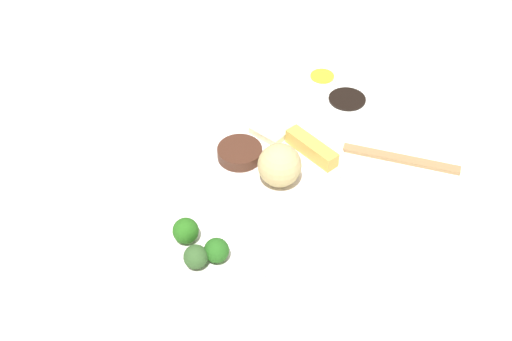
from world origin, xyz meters
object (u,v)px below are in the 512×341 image
object	(u,v)px
broccoli_plate	(206,254)
chopsticks_pair	(401,159)
main_plate	(276,158)
soy_sauce_bowl	(346,106)
sauce_ramekin_hot_mustard	(322,81)

from	to	relation	value
broccoli_plate	chopsticks_pair	bearing A→B (deg)	-37.51
main_plate	soy_sauce_bowl	xyz separation A→B (m)	(0.20, -0.09, 0.01)
main_plate	sauce_ramekin_hot_mustard	bearing A→B (deg)	-4.14
broccoli_plate	soy_sauce_bowl	world-z (taller)	soy_sauce_bowl
broccoli_plate	sauce_ramekin_hot_mustard	size ratio (longest dim) A/B	3.44
main_plate	soy_sauce_bowl	world-z (taller)	soy_sauce_bowl
sauce_ramekin_hot_mustard	soy_sauce_bowl	bearing A→B (deg)	-134.39
broccoli_plate	chopsticks_pair	xyz separation A→B (m)	(0.35, -0.27, -0.00)
main_plate	broccoli_plate	size ratio (longest dim) A/B	1.22
sauce_ramekin_hot_mustard	chopsticks_pair	distance (m)	0.28
soy_sauce_bowl	chopsticks_pair	size ratio (longest dim) A/B	0.42
broccoli_plate	soy_sauce_bowl	size ratio (longest dim) A/B	2.31
main_plate	chopsticks_pair	size ratio (longest dim) A/B	1.17
chopsticks_pair	soy_sauce_bowl	bearing A→B (deg)	51.00
soy_sauce_bowl	main_plate	bearing A→B (deg)	154.84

